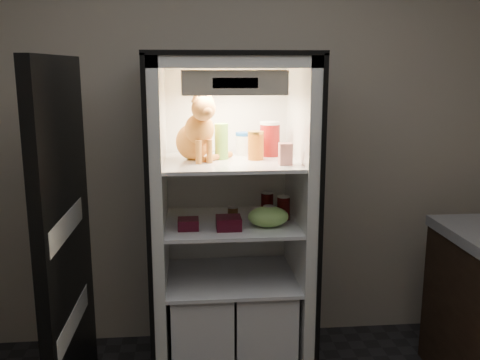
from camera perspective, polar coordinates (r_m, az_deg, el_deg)
The scene contains 16 objects.
room_shell at distance 1.60m, azimuth 2.71°, elevation 5.61°, with size 3.60×3.60×3.60m.
refrigerator at distance 3.14m, azimuth -1.04°, elevation -6.69°, with size 0.90×0.72×1.88m.
fridge_door at distance 2.81m, azimuth -18.12°, elevation -6.93°, with size 0.08×0.87×1.85m.
tabby_cat at distance 2.94m, azimuth -4.64°, elevation 4.89°, with size 0.36×0.38×0.39m.
parmesan_shaker at distance 2.98m, azimuth -1.99°, elevation 4.14°, with size 0.08×0.08×0.20m.
mayo_tub at distance 3.11m, azimuth 0.40°, elevation 3.89°, with size 0.10×0.10×0.13m.
salsa_jar at distance 2.96m, azimuth 1.69°, elevation 3.71°, with size 0.09×0.09×0.16m.
pepper_jar at distance 3.09m, azimuth 3.20°, elevation 4.40°, with size 0.12×0.12×0.20m.
cream_carton at distance 2.82m, azimuth 4.87°, elevation 2.78°, with size 0.07×0.07×0.11m, color silver.
soda_can_a at distance 3.15m, azimuth 2.92°, elevation -2.53°, with size 0.07×0.07×0.14m.
soda_can_b at distance 3.06m, azimuth 4.65°, elevation -2.98°, with size 0.07×0.07×0.14m.
soda_can_c at distance 2.94m, azimuth 3.09°, elevation -3.82°, with size 0.06×0.06×0.11m.
condiment_jar at distance 3.04m, azimuth -0.77°, elevation -3.55°, with size 0.06×0.06×0.08m.
grape_bag at distance 2.92m, azimuth 3.03°, elevation -3.93°, with size 0.22×0.16×0.11m, color #81BD58.
berry_box_left at distance 2.90m, azimuth -5.54°, elevation -4.69°, with size 0.11×0.11×0.06m, color #520D1B.
berry_box_right at distance 2.88m, azimuth -1.23°, elevation -4.60°, with size 0.13×0.13×0.07m, color #520D1B.
Camera 1 is at (-0.23, -1.58, 1.80)m, focal length 40.00 mm.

